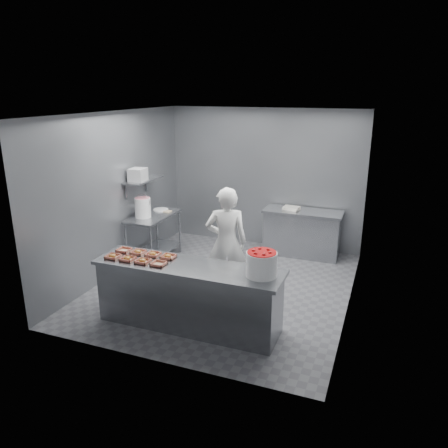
{
  "coord_description": "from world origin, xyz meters",
  "views": [
    {
      "loc": [
        2.39,
        -6.2,
        3.15
      ],
      "look_at": [
        0.07,
        -0.2,
        1.15
      ],
      "focal_mm": 35.0,
      "sensor_mm": 36.0,
      "label": 1
    }
  ],
  "objects_px": {
    "service_counter": "(189,296)",
    "glaze_bucket": "(143,207)",
    "tray_5": "(138,252)",
    "tray_6": "(153,254)",
    "worker": "(226,243)",
    "prep_table": "(154,231)",
    "tray_2": "(143,261)",
    "strawberry_tub": "(262,263)",
    "tray_4": "(124,250)",
    "tray_3": "(159,264)",
    "appliance": "(138,175)",
    "tray_7": "(168,256)",
    "back_counter": "(302,233)",
    "tray_1": "(128,259)",
    "tray_0": "(113,256)"
  },
  "relations": [
    {
      "from": "service_counter",
      "to": "tray_3",
      "type": "xyz_separation_m",
      "value": [
        -0.36,
        -0.14,
        0.47
      ]
    },
    {
      "from": "tray_1",
      "to": "worker",
      "type": "height_order",
      "value": "worker"
    },
    {
      "from": "tray_3",
      "to": "strawberry_tub",
      "type": "bearing_deg",
      "value": 6.53
    },
    {
      "from": "prep_table",
      "to": "back_counter",
      "type": "xyz_separation_m",
      "value": [
        2.55,
        1.3,
        -0.14
      ]
    },
    {
      "from": "appliance",
      "to": "tray_7",
      "type": "bearing_deg",
      "value": -53.08
    },
    {
      "from": "tray_3",
      "to": "worker",
      "type": "xyz_separation_m",
      "value": [
        0.51,
        1.21,
        -0.04
      ]
    },
    {
      "from": "tray_1",
      "to": "tray_6",
      "type": "xyz_separation_m",
      "value": [
        0.24,
        0.27,
        0.0
      ]
    },
    {
      "from": "worker",
      "to": "service_counter",
      "type": "bearing_deg",
      "value": 61.08
    },
    {
      "from": "tray_0",
      "to": "tray_4",
      "type": "relative_size",
      "value": 1.0
    },
    {
      "from": "tray_1",
      "to": "worker",
      "type": "xyz_separation_m",
      "value": [
        0.99,
        1.21,
        -0.05
      ]
    },
    {
      "from": "tray_5",
      "to": "tray_7",
      "type": "relative_size",
      "value": 1.0
    },
    {
      "from": "strawberry_tub",
      "to": "tray_6",
      "type": "bearing_deg",
      "value": 175.96
    },
    {
      "from": "worker",
      "to": "glaze_bucket",
      "type": "bearing_deg",
      "value": -41.23
    },
    {
      "from": "tray_1",
      "to": "appliance",
      "type": "relative_size",
      "value": 0.62
    },
    {
      "from": "prep_table",
      "to": "tray_2",
      "type": "height_order",
      "value": "tray_2"
    },
    {
      "from": "tray_4",
      "to": "tray_6",
      "type": "bearing_deg",
      "value": -0.0
    },
    {
      "from": "tray_3",
      "to": "appliance",
      "type": "distance_m",
      "value": 2.52
    },
    {
      "from": "tray_5",
      "to": "glaze_bucket",
      "type": "relative_size",
      "value": 0.43
    },
    {
      "from": "tray_6",
      "to": "tray_7",
      "type": "height_order",
      "value": "same"
    },
    {
      "from": "tray_5",
      "to": "strawberry_tub",
      "type": "relative_size",
      "value": 0.48
    },
    {
      "from": "tray_0",
      "to": "tray_1",
      "type": "distance_m",
      "value": 0.24
    },
    {
      "from": "tray_5",
      "to": "tray_6",
      "type": "height_order",
      "value": "same"
    },
    {
      "from": "strawberry_tub",
      "to": "appliance",
      "type": "distance_m",
      "value": 3.39
    },
    {
      "from": "tray_1",
      "to": "tray_5",
      "type": "distance_m",
      "value": 0.27
    },
    {
      "from": "prep_table",
      "to": "tray_5",
      "type": "bearing_deg",
      "value": -66.12
    },
    {
      "from": "tray_4",
      "to": "tray_2",
      "type": "bearing_deg",
      "value": -29.66
    },
    {
      "from": "strawberry_tub",
      "to": "appliance",
      "type": "bearing_deg",
      "value": 148.19
    },
    {
      "from": "tray_6",
      "to": "strawberry_tub",
      "type": "relative_size",
      "value": 0.48
    },
    {
      "from": "tray_3",
      "to": "strawberry_tub",
      "type": "relative_size",
      "value": 0.48
    },
    {
      "from": "tray_2",
      "to": "tray_4",
      "type": "xyz_separation_m",
      "value": [
        -0.48,
        0.27,
        -0.0
      ]
    },
    {
      "from": "prep_table",
      "to": "back_counter",
      "type": "relative_size",
      "value": 0.8
    },
    {
      "from": "worker",
      "to": "appliance",
      "type": "bearing_deg",
      "value": -41.07
    },
    {
      "from": "tray_7",
      "to": "strawberry_tub",
      "type": "distance_m",
      "value": 1.39
    },
    {
      "from": "service_counter",
      "to": "back_counter",
      "type": "bearing_deg",
      "value": 74.52
    },
    {
      "from": "strawberry_tub",
      "to": "glaze_bucket",
      "type": "distance_m",
      "value": 3.25
    },
    {
      "from": "service_counter",
      "to": "worker",
      "type": "height_order",
      "value": "worker"
    },
    {
      "from": "tray_2",
      "to": "tray_3",
      "type": "distance_m",
      "value": 0.24
    },
    {
      "from": "tray_2",
      "to": "tray_6",
      "type": "height_order",
      "value": "same"
    },
    {
      "from": "service_counter",
      "to": "prep_table",
      "type": "bearing_deg",
      "value": 130.24
    },
    {
      "from": "strawberry_tub",
      "to": "glaze_bucket",
      "type": "height_order",
      "value": "glaze_bucket"
    },
    {
      "from": "appliance",
      "to": "tray_2",
      "type": "bearing_deg",
      "value": -62.22
    },
    {
      "from": "tray_5",
      "to": "tray_6",
      "type": "distance_m",
      "value": 0.24
    },
    {
      "from": "service_counter",
      "to": "worker",
      "type": "distance_m",
      "value": 1.16
    },
    {
      "from": "appliance",
      "to": "service_counter",
      "type": "bearing_deg",
      "value": -48.92
    },
    {
      "from": "tray_7",
      "to": "glaze_bucket",
      "type": "bearing_deg",
      "value": 130.35
    },
    {
      "from": "back_counter",
      "to": "tray_2",
      "type": "xyz_separation_m",
      "value": [
        -1.51,
        -3.39,
        0.47
      ]
    },
    {
      "from": "tray_2",
      "to": "appliance",
      "type": "relative_size",
      "value": 0.62
    },
    {
      "from": "service_counter",
      "to": "glaze_bucket",
      "type": "height_order",
      "value": "glaze_bucket"
    },
    {
      "from": "tray_4",
      "to": "service_counter",
      "type": "bearing_deg",
      "value": -7.14
    },
    {
      "from": "tray_1",
      "to": "tray_4",
      "type": "distance_m",
      "value": 0.36
    }
  ]
}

